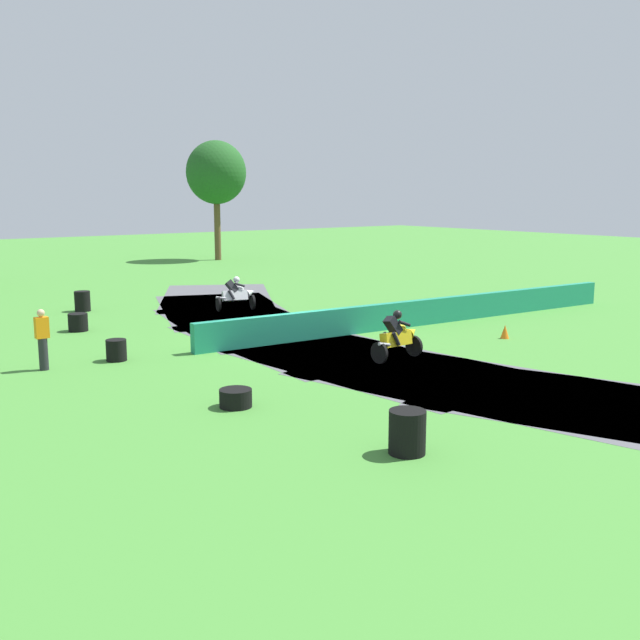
% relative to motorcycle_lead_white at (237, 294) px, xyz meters
% --- Properties ---
extents(ground_plane, '(120.00, 120.00, 0.00)m').
position_rel_motorcycle_lead_white_xyz_m(ground_plane, '(-1.87, -6.61, -0.63)').
color(ground_plane, '#428433').
extents(track_asphalt, '(9.96, 31.00, 0.01)m').
position_rel_motorcycle_lead_white_xyz_m(track_asphalt, '(-0.78, -6.67, -0.62)').
color(track_asphalt, '#515156').
rests_on(track_asphalt, ground).
extents(safety_barrier, '(18.22, 1.30, 0.90)m').
position_rel_motorcycle_lead_white_xyz_m(safety_barrier, '(3.89, -6.93, -0.18)').
color(safety_barrier, '#1E8466').
rests_on(safety_barrier, ground).
extents(motorcycle_lead_white, '(1.73, 1.13, 1.42)m').
position_rel_motorcycle_lead_white_xyz_m(motorcycle_lead_white, '(0.00, 0.00, 0.00)').
color(motorcycle_lead_white, black).
rests_on(motorcycle_lead_white, ground).
extents(motorcycle_chase_yellow, '(1.68, 0.78, 1.42)m').
position_rel_motorcycle_lead_white_xyz_m(motorcycle_chase_yellow, '(-0.86, -10.44, 0.03)').
color(motorcycle_chase_yellow, black).
rests_on(motorcycle_chase_yellow, ground).
extents(tire_stack_near, '(0.61, 0.61, 0.80)m').
position_rel_motorcycle_lead_white_xyz_m(tire_stack_near, '(-5.10, 3.30, -0.23)').
color(tire_stack_near, black).
rests_on(tire_stack_near, ground).
extents(tire_stack_mid_a, '(0.65, 0.65, 0.60)m').
position_rel_motorcycle_lead_white_xyz_m(tire_stack_mid_a, '(-6.67, -0.82, -0.33)').
color(tire_stack_mid_a, black).
rests_on(tire_stack_mid_a, ground).
extents(tire_stack_mid_b, '(0.57, 0.57, 0.60)m').
position_rel_motorcycle_lead_white_xyz_m(tire_stack_mid_b, '(-7.31, -5.92, -0.33)').
color(tire_stack_mid_b, black).
rests_on(tire_stack_mid_b, ground).
extents(tire_stack_far, '(0.72, 0.72, 0.40)m').
position_rel_motorcycle_lead_white_xyz_m(tire_stack_far, '(-6.92, -11.84, -0.43)').
color(tire_stack_far, black).
rests_on(tire_stack_far, ground).
extents(tire_stack_extra_a, '(0.67, 0.67, 0.80)m').
position_rel_motorcycle_lead_white_xyz_m(tire_stack_extra_a, '(-5.91, -16.22, -0.23)').
color(tire_stack_extra_a, black).
rests_on(tire_stack_extra_a, ground).
extents(track_marshal, '(0.34, 0.24, 1.63)m').
position_rel_motorcycle_lead_white_xyz_m(track_marshal, '(-9.27, -5.83, 0.19)').
color(track_marshal, '#232328').
rests_on(track_marshal, ground).
extents(traffic_cone, '(0.28, 0.28, 0.44)m').
position_rel_motorcycle_lead_white_xyz_m(traffic_cone, '(3.95, -10.30, -0.41)').
color(traffic_cone, orange).
rests_on(traffic_cone, ground).
extents(tree_far_left, '(4.10, 4.10, 8.16)m').
position_rel_motorcycle_lead_white_xyz_m(tree_far_left, '(10.19, 20.09, 5.33)').
color(tree_far_left, brown).
rests_on(tree_far_left, ground).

